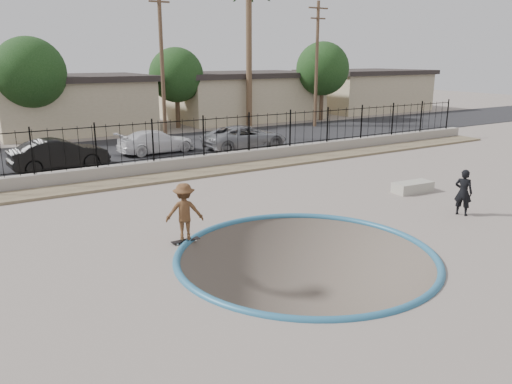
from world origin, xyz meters
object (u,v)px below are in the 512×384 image
at_px(skater, 185,215).
at_px(skateboard, 186,240).
at_px(car_b, 59,154).
at_px(car_c, 156,142).
at_px(concrete_ledge, 413,187).
at_px(car_d, 245,137).
at_px(videographer, 463,192).

height_order(skater, skateboard, skater).
distance_m(car_b, car_c, 5.58).
relative_size(concrete_ledge, car_b, 0.37).
distance_m(concrete_ledge, car_c, 14.17).
distance_m(skateboard, concrete_ledge, 9.84).
relative_size(skateboard, car_d, 0.17).
relative_size(videographer, car_b, 0.36).
bearing_deg(concrete_ledge, car_b, 133.86).
xyz_separation_m(skater, car_c, (4.22, 13.40, -0.17)).
height_order(concrete_ledge, car_c, car_c).
relative_size(videographer, car_d, 0.32).
xyz_separation_m(skater, car_b, (-1.13, 11.80, -0.07)).
height_order(skater, car_d, skater).
distance_m(skater, car_b, 11.85).
bearing_deg(car_c, car_b, 102.87).
height_order(car_b, car_d, car_b).
relative_size(car_b, car_d, 0.89).
xyz_separation_m(skater, skateboard, (-0.00, 0.00, -0.76)).
relative_size(skater, skateboard, 1.96).
relative_size(car_b, car_c, 1.03).
bearing_deg(videographer, skater, 50.99).
relative_size(skater, car_d, 0.34).
height_order(videographer, car_d, videographer).
xyz_separation_m(concrete_ledge, car_b, (-10.96, 11.40, 0.55)).
bearing_deg(videographer, car_d, -23.39).
height_order(skater, car_c, skater).
bearing_deg(car_b, car_d, -94.92).
xyz_separation_m(car_b, car_d, (10.04, 0.00, -0.04)).
bearing_deg(skater, concrete_ledge, -154.17).
bearing_deg(skater, skateboard, -3.06).
xyz_separation_m(videographer, car_d, (-0.02, 14.28, -0.07)).
bearing_deg(skater, car_c, -83.97).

